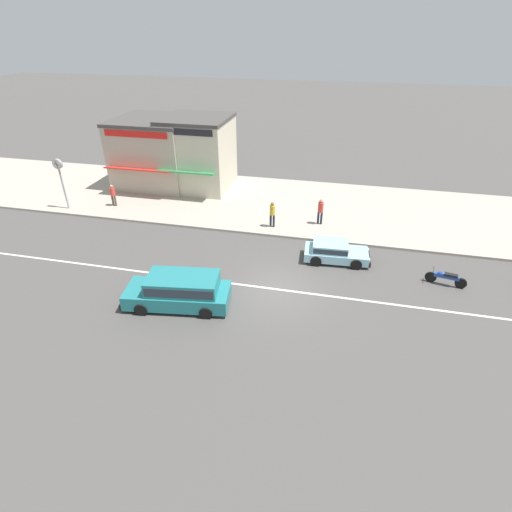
% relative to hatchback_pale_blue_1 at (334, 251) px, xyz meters
% --- Properties ---
extents(ground_plane, '(160.00, 160.00, 0.00)m').
position_rel_hatchback_pale_blue_1_xyz_m(ground_plane, '(-2.56, -3.46, -0.59)').
color(ground_plane, '#4C4947').
extents(lane_centre_stripe, '(50.40, 0.14, 0.01)m').
position_rel_hatchback_pale_blue_1_xyz_m(lane_centre_stripe, '(-2.56, -3.46, -0.58)').
color(lane_centre_stripe, silver).
rests_on(lane_centre_stripe, ground).
extents(kerb_strip, '(68.00, 10.00, 0.15)m').
position_rel_hatchback_pale_blue_1_xyz_m(kerb_strip, '(-2.56, 6.98, -0.51)').
color(kerb_strip, '#ADA393').
rests_on(kerb_strip, ground).
extents(hatchback_pale_blue_1, '(3.64, 1.87, 1.10)m').
position_rel_hatchback_pale_blue_1_xyz_m(hatchback_pale_blue_1, '(0.00, 0.00, 0.00)').
color(hatchback_pale_blue_1, '#93C6D6').
rests_on(hatchback_pale_blue_1, ground).
extents(minivan_teal_2, '(5.11, 2.54, 1.56)m').
position_rel_hatchback_pale_blue_1_xyz_m(minivan_teal_2, '(-6.74, -5.65, 0.26)').
color(minivan_teal_2, teal).
rests_on(minivan_teal_2, ground).
extents(motorcycle_0, '(1.95, 0.65, 0.80)m').
position_rel_hatchback_pale_blue_1_xyz_m(motorcycle_0, '(5.62, -1.18, -0.16)').
color(motorcycle_0, black).
rests_on(motorcycle_0, ground).
extents(street_clock, '(0.67, 0.22, 3.52)m').
position_rel_hatchback_pale_blue_1_xyz_m(street_clock, '(-18.56, 2.78, 2.20)').
color(street_clock, '#9E9EA3').
rests_on(street_clock, kerb_strip).
extents(pedestrian_near_clock, '(0.34, 0.34, 1.55)m').
position_rel_hatchback_pale_blue_1_xyz_m(pedestrian_near_clock, '(-15.63, 3.91, 0.46)').
color(pedestrian_near_clock, '#4C4238').
rests_on(pedestrian_near_clock, kerb_strip).
extents(pedestrian_mid_kerb, '(0.34, 0.34, 1.71)m').
position_rel_hatchback_pale_blue_1_xyz_m(pedestrian_mid_kerb, '(-1.14, 4.16, 0.57)').
color(pedestrian_mid_kerb, '#232838').
rests_on(pedestrian_mid_kerb, kerb_strip).
extents(pedestrian_by_shop, '(0.34, 0.34, 1.69)m').
position_rel_hatchback_pale_blue_1_xyz_m(pedestrian_by_shop, '(-4.06, 3.09, 0.55)').
color(pedestrian_by_shop, '#232838').
rests_on(pedestrian_by_shop, kerb_strip).
extents(shopfront_corner_warung, '(5.74, 6.34, 5.04)m').
position_rel_hatchback_pale_blue_1_xyz_m(shopfront_corner_warung, '(-14.56, 9.10, 2.09)').
color(shopfront_corner_warung, '#B2A893').
rests_on(shopfront_corner_warung, kerb_strip).
extents(shopfront_mid_block, '(4.86, 5.60, 5.33)m').
position_rel_hatchback_pale_blue_1_xyz_m(shopfront_mid_block, '(-10.96, 8.93, 2.23)').
color(shopfront_mid_block, beige).
rests_on(shopfront_mid_block, kerb_strip).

